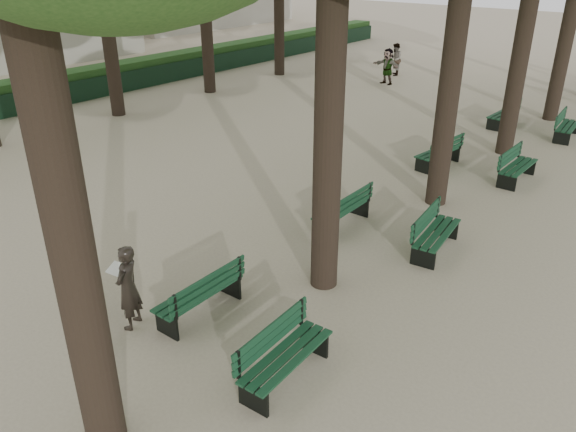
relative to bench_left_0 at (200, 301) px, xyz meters
The scene contains 14 objects.
ground 0.90m from the bench_left_0, 115.38° to the right, with size 120.00×120.00×0.00m, color tan.
bench_left_0 is the anchor object (origin of this frame).
bench_left_1 4.55m from the bench_left_0, 90.00° to the left, with size 0.60×1.81×0.92m.
bench_left_2 9.73m from the bench_left_0, 90.00° to the left, with size 0.79×1.86×0.92m.
bench_left_3 15.19m from the bench_left_0, 90.00° to the left, with size 0.65×1.82×0.92m.
bench_right_0 2.29m from the bench_left_0, ahead, with size 0.66×1.83×0.92m.
bench_right_1 5.31m from the bench_left_0, 64.70° to the left, with size 0.79×1.86×0.92m.
bench_right_2 10.25m from the bench_left_0, 77.22° to the left, with size 0.59×1.81×0.92m.
bench_right_3 15.21m from the bench_left_0, 81.43° to the left, with size 0.71×1.84×0.92m.
man_with_map 1.29m from the bench_left_0, 124.88° to the right, with size 0.70×0.70×1.56m.
pedestrian_e 19.97m from the bench_left_0, 110.21° to the left, with size 1.56×0.34×1.68m, color #262628.
pedestrian_a 22.11m from the bench_left_0, 110.09° to the left, with size 0.78×0.32×1.61m, color #262628.
fence 18.46m from the bench_left_0, 146.35° to the left, with size 0.08×42.00×0.90m, color black.
hedge 19.05m from the bench_left_0, 147.52° to the left, with size 1.20×42.00×1.20m, color #1B4317.
Camera 1 is at (6.84, -4.77, 5.98)m, focal length 35.00 mm.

